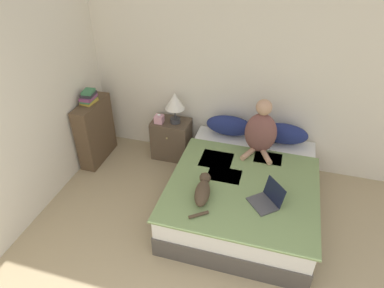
# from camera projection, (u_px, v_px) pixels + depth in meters

# --- Properties ---
(wall_back) EXTENTS (5.49, 0.05, 2.55)m
(wall_back) POSITION_uv_depth(u_px,v_px,m) (251.00, 79.00, 4.50)
(wall_back) COLOR silver
(wall_back) RESTS_ON ground_plane
(wall_side) EXTENTS (0.05, 4.53, 2.55)m
(wall_side) POSITION_uv_depth(u_px,v_px,m) (13.00, 122.00, 3.61)
(wall_side) COLOR silver
(wall_side) RESTS_ON ground_plane
(bed) EXTENTS (1.69, 2.00, 0.52)m
(bed) POSITION_uv_depth(u_px,v_px,m) (243.00, 192.00, 4.20)
(bed) COLOR #4C4742
(bed) RESTS_ON ground_plane
(pillow_near) EXTENTS (0.64, 0.26, 0.28)m
(pillow_near) POSITION_uv_depth(u_px,v_px,m) (229.00, 126.00, 4.72)
(pillow_near) COLOR navy
(pillow_near) RESTS_ON bed
(pillow_far) EXTENTS (0.64, 0.26, 0.28)m
(pillow_far) POSITION_uv_depth(u_px,v_px,m) (284.00, 134.00, 4.56)
(pillow_far) COLOR navy
(pillow_far) RESTS_ON bed
(person_sitting) EXTENTS (0.40, 0.39, 0.74)m
(person_sitting) POSITION_uv_depth(u_px,v_px,m) (261.00, 131.00, 4.29)
(person_sitting) COLOR brown
(person_sitting) RESTS_ON bed
(cat_tabby) EXTENTS (0.23, 0.62, 0.19)m
(cat_tabby) POSITION_uv_depth(u_px,v_px,m) (203.00, 190.00, 3.71)
(cat_tabby) COLOR #473828
(cat_tabby) RESTS_ON bed
(laptop_open) EXTENTS (0.41, 0.41, 0.24)m
(laptop_open) POSITION_uv_depth(u_px,v_px,m) (267.00, 200.00, 3.65)
(laptop_open) COLOR #424247
(laptop_open) RESTS_ON bed
(nightstand) EXTENTS (0.54, 0.39, 0.60)m
(nightstand) POSITION_uv_depth(u_px,v_px,m) (171.00, 139.00, 5.09)
(nightstand) COLOR brown
(nightstand) RESTS_ON ground_plane
(table_lamp) EXTENTS (0.28, 0.28, 0.46)m
(table_lamp) POSITION_uv_depth(u_px,v_px,m) (175.00, 103.00, 4.71)
(table_lamp) COLOR #38383D
(table_lamp) RESTS_ON nightstand
(tissue_box) EXTENTS (0.12, 0.12, 0.14)m
(tissue_box) POSITION_uv_depth(u_px,v_px,m) (159.00, 119.00, 4.86)
(tissue_box) COLOR #E09EB2
(tissue_box) RESTS_ON nightstand
(bookshelf) EXTENTS (0.23, 0.71, 0.93)m
(bookshelf) POSITION_uv_depth(u_px,v_px,m) (95.00, 131.00, 4.96)
(bookshelf) COLOR brown
(bookshelf) RESTS_ON ground_plane
(book_stack_top) EXTENTS (0.18, 0.25, 0.18)m
(book_stack_top) POSITION_uv_depth(u_px,v_px,m) (89.00, 97.00, 4.65)
(book_stack_top) COLOR gold
(book_stack_top) RESTS_ON bookshelf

